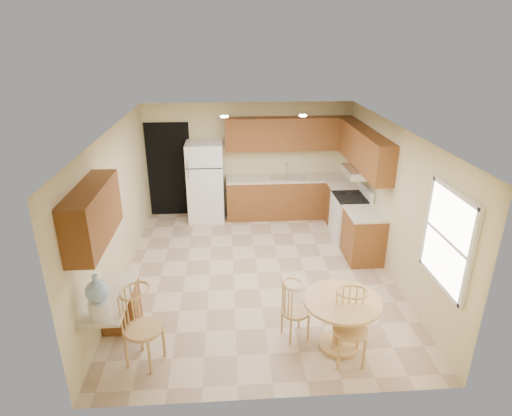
{
  "coord_description": "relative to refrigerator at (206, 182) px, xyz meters",
  "views": [
    {
      "loc": [
        -0.47,
        -6.4,
        3.87
      ],
      "look_at": [
        -0.0,
        0.3,
        1.09
      ],
      "focal_mm": 30.0,
      "sensor_mm": 36.0,
      "label": 1
    }
  ],
  "objects": [
    {
      "name": "base_cab_right_b",
      "position": [
        2.9,
        -2.0,
        -0.43
      ],
      "size": [
        0.6,
        0.8,
        0.87
      ],
      "primitive_type": "cube",
      "color": "brown",
      "rests_on": "floor"
    },
    {
      "name": "wall_left",
      "position": [
        -1.3,
        -2.4,
        0.38
      ],
      "size": [
        0.02,
        5.5,
        2.5
      ],
      "primitive_type": "cube",
      "color": "beige",
      "rests_on": "floor"
    },
    {
      "name": "chair_table_b",
      "position": [
        1.94,
        -4.69,
        -0.27
      ],
      "size": [
        0.43,
        0.43,
        0.98
      ],
      "rotation": [
        0.0,
        0.0,
        3.08
      ],
      "color": "tan",
      "rests_on": "floor"
    },
    {
      "name": "wall_back",
      "position": [
        0.95,
        0.35,
        0.38
      ],
      "size": [
        4.5,
        0.02,
        2.5
      ],
      "primitive_type": "cube",
      "color": "beige",
      "rests_on": "floor"
    },
    {
      "name": "wall_right",
      "position": [
        3.2,
        -2.4,
        0.38
      ],
      "size": [
        0.02,
        5.5,
        2.5
      ],
      "primitive_type": "cube",
      "color": "beige",
      "rests_on": "floor"
    },
    {
      "name": "can_light_b",
      "position": [
        1.85,
        -1.2,
        1.62
      ],
      "size": [
        0.14,
        0.14,
        0.02
      ],
      "primitive_type": "cylinder",
      "color": "white",
      "rests_on": "ceiling"
    },
    {
      "name": "ceiling",
      "position": [
        0.95,
        -2.4,
        1.63
      ],
      "size": [
        4.5,
        5.5,
        0.02
      ],
      "primitive_type": "cube",
      "color": "white",
      "rests_on": "wall_back"
    },
    {
      "name": "doorway",
      "position": [
        -0.8,
        0.34,
        0.18
      ],
      "size": [
        0.9,
        0.02,
        2.1
      ],
      "primitive_type": "cube",
      "color": "black",
      "rests_on": "floor"
    },
    {
      "name": "can_light_a",
      "position": [
        0.45,
        -1.2,
        1.62
      ],
      "size": [
        0.14,
        0.14,
        0.02
      ],
      "primitive_type": "cylinder",
      "color": "white",
      "rests_on": "ceiling"
    },
    {
      "name": "sink",
      "position": [
        1.8,
        0.05,
        0.04
      ],
      "size": [
        0.78,
        0.44,
        0.01
      ],
      "primitive_type": "cube",
      "color": "silver",
      "rests_on": "counter_back"
    },
    {
      "name": "base_cab_right_a",
      "position": [
        2.9,
        -0.54,
        -0.43
      ],
      "size": [
        0.6,
        0.59,
        0.87
      ],
      "primitive_type": "cube",
      "color": "brown",
      "rests_on": "floor"
    },
    {
      "name": "desk_pedestal",
      "position": [
        -1.05,
        -3.72,
        -0.51
      ],
      "size": [
        0.48,
        0.42,
        0.72
      ],
      "primitive_type": "cube",
      "color": "brown",
      "rests_on": "floor"
    },
    {
      "name": "chair_desk",
      "position": [
        -0.6,
        -4.55,
        -0.23
      ],
      "size": [
        0.46,
        0.59,
        1.04
      ],
      "rotation": [
        0.0,
        0.0,
        -1.96
      ],
      "color": "tan",
      "rests_on": "floor"
    },
    {
      "name": "counter_right_a",
      "position": [
        2.9,
        -0.54,
        0.02
      ],
      "size": [
        0.63,
        0.59,
        0.04
      ],
      "primitive_type": "cube",
      "color": "beige",
      "rests_on": "base_cab_right_a"
    },
    {
      "name": "range_hood",
      "position": [
        2.95,
        -1.22,
        0.55
      ],
      "size": [
        0.5,
        0.76,
        0.14
      ],
      "primitive_type": "cube",
      "color": "silver",
      "rests_on": "upper_cab_right"
    },
    {
      "name": "desk_top",
      "position": [
        -1.05,
        -4.1,
        -0.12
      ],
      "size": [
        0.5,
        1.2,
        0.04
      ],
      "primitive_type": "cube",
      "color": "beige",
      "rests_on": "desk_pedestal"
    },
    {
      "name": "floor",
      "position": [
        0.95,
        -2.4,
        -0.87
      ],
      "size": [
        5.5,
        5.5,
        0.0
      ],
      "primitive_type": "plane",
      "color": "beige",
      "rests_on": "ground"
    },
    {
      "name": "upper_cab_back",
      "position": [
        1.83,
        0.19,
        0.98
      ],
      "size": [
        2.75,
        0.33,
        0.7
      ],
      "primitive_type": "cube",
      "color": "brown",
      "rests_on": "wall_back"
    },
    {
      "name": "counter_right_b",
      "position": [
        2.9,
        -2.0,
        0.02
      ],
      "size": [
        0.63,
        0.8,
        0.04
      ],
      "primitive_type": "cube",
      "color": "beige",
      "rests_on": "base_cab_right_b"
    },
    {
      "name": "upper_cab_left",
      "position": [
        -1.13,
        -4.0,
        0.98
      ],
      "size": [
        0.33,
        1.4,
        0.7
      ],
      "primitive_type": "cube",
      "color": "brown",
      "rests_on": "wall_left"
    },
    {
      "name": "stove",
      "position": [
        2.88,
        -1.22,
        -0.4
      ],
      "size": [
        0.65,
        0.76,
        1.09
      ],
      "color": "white",
      "rests_on": "floor"
    },
    {
      "name": "chair_table_a",
      "position": [
        1.34,
        -4.17,
        -0.36
      ],
      "size": [
        0.37,
        0.48,
        0.84
      ],
      "rotation": [
        0.0,
        0.0,
        -1.25
      ],
      "color": "tan",
      "rests_on": "floor"
    },
    {
      "name": "water_crock",
      "position": [
        -1.05,
        -4.52,
        0.15
      ],
      "size": [
        0.27,
        0.27,
        0.55
      ],
      "color": "white",
      "rests_on": "desk_top"
    },
    {
      "name": "counter_back",
      "position": [
        1.83,
        0.05,
        0.02
      ],
      "size": [
        2.75,
        0.63,
        0.04
      ],
      "primitive_type": "cube",
      "color": "beige",
      "rests_on": "base_cab_back"
    },
    {
      "name": "upper_cab_right",
      "position": [
        3.04,
        -1.19,
        0.98
      ],
      "size": [
        0.33,
        2.42,
        0.7
      ],
      "primitive_type": "cube",
      "color": "brown",
      "rests_on": "wall_right"
    },
    {
      "name": "dining_table",
      "position": [
        1.89,
        -4.34,
        -0.39
      ],
      "size": [
        0.99,
        0.99,
        0.73
      ],
      "rotation": [
        0.0,
        0.0,
        0.13
      ],
      "color": "tan",
      "rests_on": "floor"
    },
    {
      "name": "window",
      "position": [
        3.18,
        -4.25,
        0.63
      ],
      "size": [
        0.06,
        1.12,
        1.3
      ],
      "color": "white",
      "rests_on": "wall_right"
    },
    {
      "name": "wall_front",
      "position": [
        0.95,
        -5.15,
        0.38
      ],
      "size": [
        4.5,
        0.02,
        2.5
      ],
      "primitive_type": "cube",
      "color": "beige",
      "rests_on": "floor"
    },
    {
      "name": "refrigerator",
      "position": [
        0.0,
        0.0,
        0.0
      ],
      "size": [
        0.77,
        0.75,
        1.74
      ],
      "color": "white",
      "rests_on": "floor"
    },
    {
      "name": "base_cab_back",
      "position": [
        1.83,
        0.05,
        -0.43
      ],
      "size": [
        2.75,
        0.6,
        0.87
      ],
      "primitive_type": "cube",
      "color": "brown",
      "rests_on": "floor"
    }
  ]
}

